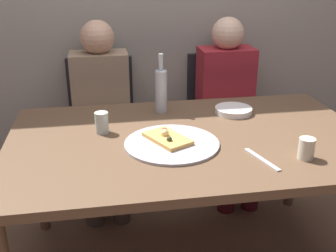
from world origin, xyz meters
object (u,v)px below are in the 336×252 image
Objects in this scene: wine_bottle at (161,90)px; chair_right at (221,111)px; pizza_tray at (172,144)px; guest_in_sweater at (102,107)px; pizza_slice_last at (167,138)px; plate_stack at (233,110)px; chair_left at (102,118)px; table_knife at (262,159)px; dining_table at (190,149)px; tumbler_far at (102,123)px; tumbler_near at (306,149)px; guest_in_beanie at (228,100)px.

chair_right is (0.51, 0.56, -0.35)m from wine_bottle.
chair_right is (0.53, 1.00, -0.24)m from pizza_tray.
guest_in_sweater is at bearing 127.60° from wine_bottle.
plate_stack is (0.41, 0.31, -0.01)m from pizza_slice_last.
wine_bottle is at bearing 119.40° from chair_left.
dining_table is at bearing -156.16° from table_knife.
chair_right reaches higher than tumbler_far.
pizza_slice_last is at bearing -95.02° from wine_bottle.
wine_bottle is 1.60× the size of plate_stack.
wine_bottle is 3.51× the size of tumbler_near.
tumbler_near reaches higher than table_knife.
tumbler_near is at bearing -25.05° from pizza_slice_last.
guest_in_sweater is at bearing -164.69° from table_knife.
guest_in_beanie is (0.55, 0.82, -0.13)m from pizza_slice_last.
guest_in_beanie is (0.83, 0.00, 0.00)m from guest_in_sweater.
wine_bottle is 3.09× the size of tumbler_far.
plate_stack is at bearing 102.55° from tumbler_near.
tumbler_near is 0.08× the size of guest_in_sweater.
pizza_tray is 0.36× the size of guest_in_sweater.
pizza_tray is at bearing 57.69° from guest_in_beanie.
chair_left is at bearing 136.74° from plate_stack.
pizza_tray is 1.66× the size of pizza_slice_last.
guest_in_beanie is at bearing 74.68° from plate_stack.
dining_table is 0.38m from table_knife.
wine_bottle is 0.27× the size of guest_in_beanie.
chair_left is at bearing -10.31° from guest_in_beanie.
chair_left is (-0.82, 1.22, -0.28)m from tumbler_near.
dining_table is 3.99× the size of pizza_tray.
plate_stack is at bearing -13.36° from wine_bottle.
tumbler_far is 0.76m from table_knife.
plate_stack is at bearing 158.17° from table_knife.
guest_in_beanie is (0.51, 0.41, -0.22)m from wine_bottle.
pizza_slice_last is at bearing -29.78° from tumbler_far.
guest_in_beanie reaches higher than tumbler_near.
guest_in_beanie reaches higher than tumbler_far.
table_knife is (0.64, -0.40, -0.05)m from tumbler_far.
chair_left and chair_right have the same top height.
table_knife is 0.24× the size of chair_left.
dining_table is 7.66× the size of table_knife.
guest_in_beanie is at bearing 89.37° from tumbler_near.
tumbler_near is 0.10× the size of chair_left.
wine_bottle is 0.74m from chair_left.
chair_right is at bearing -169.69° from guest_in_sweater.
plate_stack is at bearing 42.06° from dining_table.
table_knife is at bearing 79.53° from guest_in_beanie.
chair_left reaches higher than table_knife.
guest_in_sweater is (-0.30, 0.84, -0.11)m from pizza_tray.
plate_stack is at bearing 78.12° from chair_right.
pizza_slice_last is at bearing 60.39° from chair_right.
wine_bottle is at bearing 127.52° from tumbler_near.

